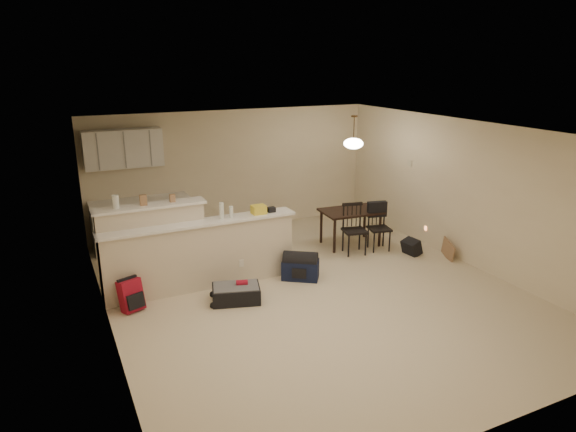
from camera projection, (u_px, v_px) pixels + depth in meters
room at (314, 215)px, 7.64m from camera, size 7.00×7.02×2.50m
breakfast_bar at (184, 252)px, 7.95m from camera, size 3.08×0.58×1.39m
upper_cabinets at (123, 149)px, 9.40m from camera, size 1.40×0.34×0.70m
kitchen_counter at (142, 224)px, 9.80m from camera, size 1.80×0.60×0.90m
thermostat at (410, 163)px, 10.14m from camera, size 0.02×0.12×0.12m
jar at (116, 202)px, 7.43m from camera, size 0.10×0.10×0.20m
cereal_box at (143, 200)px, 7.60m from camera, size 0.10×0.07×0.16m
small_box at (172, 198)px, 7.79m from camera, size 0.08×0.06×0.12m
bottle_a at (222, 211)px, 7.95m from camera, size 0.07×0.07×0.26m
bottle_b at (231, 212)px, 8.03m from camera, size 0.06×0.06×0.18m
bag_lump at (259, 210)px, 8.23m from camera, size 0.22×0.18×0.14m
pouch at (271, 210)px, 8.33m from camera, size 0.12×0.10×0.08m
dining_table at (351, 214)px, 9.86m from camera, size 1.17×0.83×0.70m
pendant_lamp at (353, 143)px, 9.45m from camera, size 0.36×0.36×0.62m
dining_chair_near at (355, 229)px, 9.44m from camera, size 0.48×0.47×0.94m
dining_chair_far at (379, 227)px, 9.64m from camera, size 0.46×0.44×0.88m
suitcase at (236, 294)px, 7.65m from camera, size 0.80×0.64×0.24m
red_backpack at (131, 295)px, 7.35m from camera, size 0.35×0.29×0.46m
navy_duffel at (300, 270)px, 8.42m from camera, size 0.67×0.60×0.32m
black_daypack at (411, 247)px, 9.48m from camera, size 0.25×0.34×0.28m
cardboard_sheet at (448, 250)px, 9.27m from camera, size 0.14×0.43×0.33m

